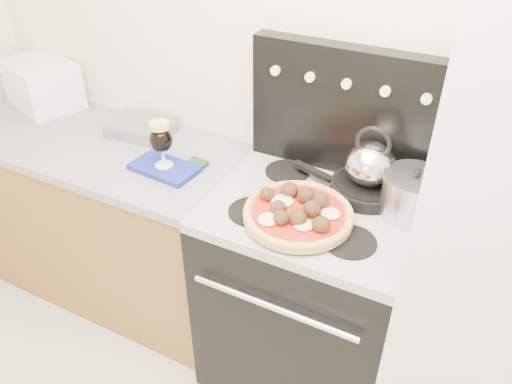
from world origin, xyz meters
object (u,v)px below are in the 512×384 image
Objects in this scene: oven_mitt at (165,168)px; toaster_oven at (42,84)px; stove_body at (308,296)px; tea_kettle at (371,161)px; beer_glass at (162,144)px; skillet at (366,189)px; pizza at (298,212)px; base_cabinet at (108,220)px; pizza_pan at (298,219)px; stock_pot at (412,197)px.

toaster_oven is at bearing 165.08° from oven_mitt.
tea_kettle is (0.14, 0.14, 0.63)m from stove_body.
oven_mitt is 1.38× the size of beer_glass.
skillet reaches higher than stove_body.
pizza is (0.63, -0.08, -0.06)m from beer_glass.
skillet reaches higher than oven_mitt.
beer_glass is at bearing -8.06° from base_cabinet.
toaster_oven is 1.70m from skillet.
stove_body is at bearing 3.54° from oven_mitt.
pizza_pan is at bearing -121.34° from skillet.
tea_kettle is (0.16, 0.27, 0.14)m from pizza_pan.
stove_body is at bearing 81.48° from pizza.
skillet is at bearing 13.12° from beer_glass.
oven_mitt is at bearing -166.88° from skillet.
stove_body reaches higher than base_cabinet.
tea_kettle is at bearing 16.80° from toaster_oven.
base_cabinet is 4.03× the size of toaster_oven.
beer_glass is at bearing -164.93° from tea_kettle.
pizza_pan is (-0.02, -0.12, 0.49)m from stove_body.
skillet is 1.37× the size of tea_kettle.
oven_mitt is 0.63m from pizza.
tea_kettle is 0.93× the size of stock_pot.
skillet reaches higher than pizza_pan.
base_cabinet is at bearing 172.27° from pizza_pan.
beer_glass is (0.00, 0.00, 0.11)m from oven_mitt.
tea_kettle is at bearing 0.00° from skillet.
beer_glass reaches higher than base_cabinet.
stock_pot is (1.42, 0.07, 0.57)m from base_cabinet.
tea_kettle is (1.25, 0.12, 0.64)m from base_cabinet.
pizza is at bearing -7.49° from beer_glass.
skillet is at bearing 5.45° from base_cabinet.
base_cabinet is at bearing 178.70° from stove_body.
stock_pot is at bearing 2.67° from base_cabinet.
base_cabinet is 1.22m from pizza.
skillet is (0.16, 0.27, -0.01)m from pizza.
stove_body is 0.80m from oven_mitt.
stove_body is at bearing -1.30° from base_cabinet.
toaster_oven is 1.70m from tea_kettle.
pizza_pan is (0.63, -0.08, -0.10)m from beer_glass.
stove_body is 3.28× the size of skillet.
base_cabinet is 4.03× the size of pizza_pan.
toaster_oven is 1.71× the size of stock_pot.
oven_mitt reaches higher than stove_body.
skillet is (0.79, 0.18, 0.03)m from oven_mitt.
tea_kettle is 0.19m from stock_pot.
beer_glass is 1.02× the size of tea_kettle.
tea_kettle reaches higher than beer_glass.
pizza reaches higher than stove_body.
pizza_pan is (0.63, -0.08, 0.01)m from oven_mitt.
beer_glass is at bearing 172.51° from pizza_pan.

